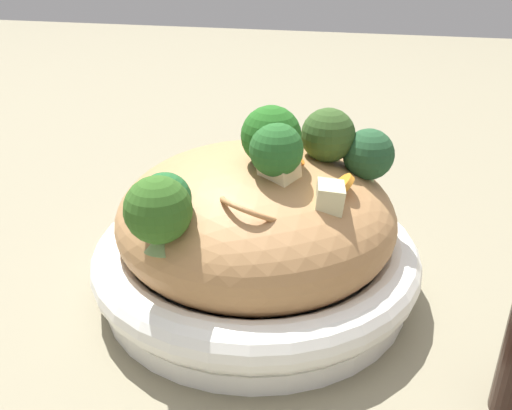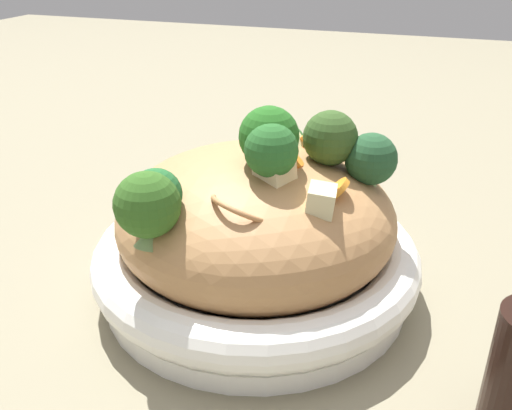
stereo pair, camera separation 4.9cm
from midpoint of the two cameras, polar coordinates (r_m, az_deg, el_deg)
name	(u,v)px [view 1 (the left image)]	position (r m, az deg, el deg)	size (l,w,h in m)	color
ground_plane	(256,288)	(0.54, -2.65, -8.50)	(3.00, 3.00, 0.00)	gray
serving_bowl	(256,261)	(0.52, -2.72, -5.83)	(0.30, 0.30, 0.06)	white
noodle_heap	(256,217)	(0.50, -2.84, -1.26)	(0.25, 0.25, 0.12)	#B07E4E
broccoli_florets	(266,163)	(0.44, -2.12, 4.25)	(0.19, 0.20, 0.09)	#96B573
carrot_coins	(300,156)	(0.49, 1.65, 4.93)	(0.13, 0.12, 0.04)	orange
zucchini_slices	(273,141)	(0.56, -0.77, 6.49)	(0.11, 0.08, 0.05)	beige
chicken_chunks	(303,183)	(0.43, 1.58, 2.22)	(0.05, 0.07, 0.03)	beige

